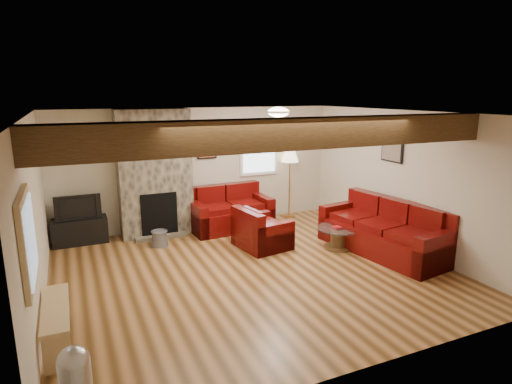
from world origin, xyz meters
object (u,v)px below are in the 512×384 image
sofa_three (384,228)px  television (78,206)px  armchair_red (262,227)px  coffee_table (338,238)px  tv_cabinet (80,231)px  loveseat (230,208)px  floor_lamp (290,159)px

sofa_three → television: (-4.93, 2.70, 0.27)m
armchair_red → television: size_ratio=1.14×
coffee_table → tv_cabinet: size_ratio=0.81×
sofa_three → loveseat: bearing=-148.4°
coffee_table → floor_lamp: floor_lamp is taller
sofa_three → tv_cabinet: size_ratio=2.41×
sofa_three → floor_lamp: floor_lamp is taller
tv_cabinet → coffee_table: bearing=-27.0°
coffee_table → floor_lamp: (0.17, 2.23, 1.14)m
armchair_red → television: television is taller
coffee_table → tv_cabinet: tv_cabinet is taller
sofa_three → television: 5.63m
sofa_three → tv_cabinet: sofa_three is taller
coffee_table → floor_lamp: bearing=85.5°
sofa_three → loveseat: 3.13m
coffee_table → sofa_three: bearing=-39.4°
floor_lamp → loveseat: bearing=-168.6°
tv_cabinet → armchair_red: bearing=-27.2°
armchair_red → television: bearing=53.9°
armchair_red → tv_cabinet: armchair_red is taller
floor_lamp → television: bearing=-179.7°
tv_cabinet → floor_lamp: bearing=0.3°
coffee_table → tv_cabinet: 4.86m
loveseat → floor_lamp: bearing=8.5°
tv_cabinet → television: (0.00, 0.00, 0.48)m
sofa_three → tv_cabinet: 5.63m
television → tv_cabinet: bearing=0.0°
sofa_three → television: size_ratio=2.92×
loveseat → television: bearing=171.2°
armchair_red → television: 3.47m
sofa_three → floor_lamp: bearing=-179.4°
tv_cabinet → floor_lamp: (4.50, 0.02, 1.09)m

